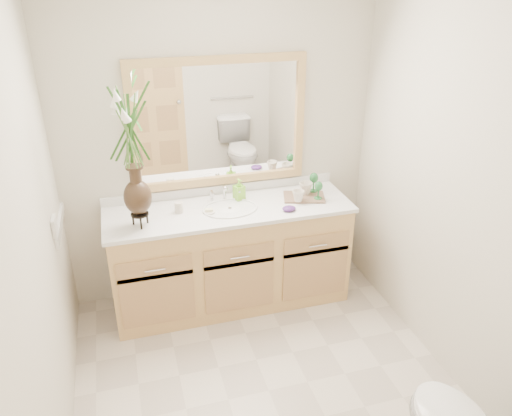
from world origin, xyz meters
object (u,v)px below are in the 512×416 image
object	(u,v)px
tumbler	(179,207)
tray	(304,197)
soap_bottle	(239,190)
flower_vase	(131,140)

from	to	relation	value
tumbler	tray	bearing A→B (deg)	-1.42
tumbler	soap_bottle	distance (m)	0.49
soap_bottle	tray	size ratio (longest dim) A/B	0.48
flower_vase	tray	xyz separation A→B (m)	(1.25, 0.11, -0.61)
flower_vase	soap_bottle	xyz separation A→B (m)	(0.76, 0.23, -0.55)
soap_bottle	tumbler	bearing A→B (deg)	173.82
tray	tumbler	bearing A→B (deg)	-164.96
tumbler	tray	world-z (taller)	tumbler
soap_bottle	tray	distance (m)	0.51
tumbler	flower_vase	bearing A→B (deg)	-154.80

